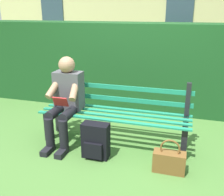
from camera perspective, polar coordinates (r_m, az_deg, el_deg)
ground at (r=3.68m, az=0.45°, el=-9.87°), size 60.00×60.00×0.00m
park_bench at (r=3.54m, az=0.74°, el=-3.20°), size 2.01×0.48×0.89m
person_seated at (r=3.56m, az=-10.18°, el=-0.17°), size 0.44×0.73×1.18m
hedge_backdrop at (r=4.85m, az=7.89°, el=7.23°), size 6.56×0.84×1.66m
backpack at (r=3.27m, az=-3.59°, el=-9.34°), size 0.33×0.24×0.45m
handbag at (r=3.11m, az=12.37°, el=-13.31°), size 0.36×0.16×0.40m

